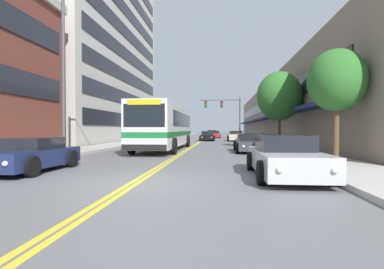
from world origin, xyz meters
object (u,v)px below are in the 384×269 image
at_px(city_bus, 166,126).
at_px(car_silver_parked_right_foreground, 284,157).
at_px(car_champagne_parked_right_far, 236,136).
at_px(fire_hydrant, 289,147).
at_px(car_charcoal_parked_left_near, 163,137).
at_px(car_red_moving_third, 214,134).
at_px(car_black_moving_lead, 207,136).
at_px(car_navy_parked_left_mid, 31,155).
at_px(street_tree_right_near, 337,81).
at_px(car_dark_grey_parked_right_mid, 251,143).
at_px(car_slate_blue_moving_second, 212,133).
at_px(street_lamp_left_near, 69,53).
at_px(traffic_signal_mast, 226,110).
at_px(street_tree_right_mid, 279,96).

height_order(city_bus, car_silver_parked_right_foreground, city_bus).
xyz_separation_m(car_champagne_parked_right_far, fire_hydrant, (1.58, -22.51, -0.06)).
height_order(car_charcoal_parked_left_near, car_red_moving_third, car_charcoal_parked_left_near).
bearing_deg(car_charcoal_parked_left_near, car_black_moving_lead, 41.85).
bearing_deg(car_navy_parked_left_mid, car_champagne_parked_right_far, 72.92).
height_order(city_bus, fire_hydrant, city_bus).
bearing_deg(street_tree_right_near, car_charcoal_parked_left_near, 118.77).
xyz_separation_m(car_dark_grey_parked_right_mid, fire_hydrant, (1.55, -4.09, -0.03)).
relative_size(car_silver_parked_right_foreground, car_red_moving_third, 1.01).
bearing_deg(car_red_moving_third, car_navy_parked_left_mid, -97.66).
bearing_deg(car_charcoal_parked_left_near, car_slate_blue_moving_second, 80.05).
xyz_separation_m(street_lamp_left_near, fire_hydrant, (10.95, 1.82, -4.71)).
bearing_deg(traffic_signal_mast, car_silver_parked_right_foreground, -87.87).
height_order(car_silver_parked_right_foreground, street_lamp_left_near, street_lamp_left_near).
bearing_deg(fire_hydrant, car_red_moving_third, 97.05).
height_order(car_slate_blue_moving_second, fire_hydrant, car_slate_blue_moving_second).
bearing_deg(car_dark_grey_parked_right_mid, street_tree_right_mid, 53.74).
height_order(car_black_moving_lead, street_lamp_left_near, street_lamp_left_near).
distance_m(car_navy_parked_left_mid, street_lamp_left_near, 6.22).
bearing_deg(car_dark_grey_parked_right_mid, traffic_signal_mast, 93.04).
relative_size(car_champagne_parked_right_far, car_red_moving_third, 0.95).
height_order(street_tree_right_near, fire_hydrant, street_tree_right_near).
bearing_deg(car_black_moving_lead, street_tree_right_mid, -69.11).
height_order(car_silver_parked_right_foreground, car_dark_grey_parked_right_mid, car_silver_parked_right_foreground).
distance_m(car_charcoal_parked_left_near, car_navy_parked_left_mid, 24.94).
bearing_deg(street_tree_right_near, car_slate_blue_moving_second, 97.67).
relative_size(car_red_moving_third, street_tree_right_near, 1.00).
relative_size(city_bus, car_black_moving_lead, 2.56).
xyz_separation_m(car_charcoal_parked_left_near, car_red_moving_third, (5.76, 17.73, 0.00)).
relative_size(city_bus, street_tree_right_mid, 2.19).
distance_m(city_bus, fire_hydrant, 9.73).
bearing_deg(city_bus, car_silver_parked_right_foreground, -63.70).
distance_m(street_lamp_left_near, street_tree_right_mid, 15.18).
bearing_deg(street_lamp_left_near, car_navy_parked_left_mid, -80.72).
relative_size(car_silver_parked_right_foreground, car_dark_grey_parked_right_mid, 1.04).
bearing_deg(car_charcoal_parked_left_near, car_dark_grey_parked_right_mid, -59.71).
distance_m(car_charcoal_parked_left_near, car_silver_parked_right_foreground, 26.81).
bearing_deg(car_champagne_parked_right_far, car_dark_grey_parked_right_mid, -89.92).
distance_m(car_silver_parked_right_foreground, fire_hydrant, 6.43).
bearing_deg(car_black_moving_lead, car_dark_grey_parked_right_mid, -79.42).
xyz_separation_m(car_silver_parked_right_foreground, car_dark_grey_parked_right_mid, (-0.02, 10.33, -0.04)).
xyz_separation_m(car_dark_grey_parked_right_mid, street_tree_right_mid, (2.51, 3.42, 3.45)).
xyz_separation_m(car_dark_grey_parked_right_mid, traffic_signal_mast, (-1.22, 23.04, 3.71)).
bearing_deg(street_tree_right_mid, car_navy_parked_left_mid, -130.10).
distance_m(car_charcoal_parked_left_near, fire_hydrant, 21.69).
distance_m(car_black_moving_lead, street_tree_right_near, 27.06).
relative_size(car_charcoal_parked_left_near, car_navy_parked_left_mid, 1.09).
relative_size(traffic_signal_mast, fire_hydrant, 7.61).
distance_m(car_champagne_parked_right_far, fire_hydrant, 22.57).
relative_size(city_bus, car_champagne_parked_right_far, 2.74).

